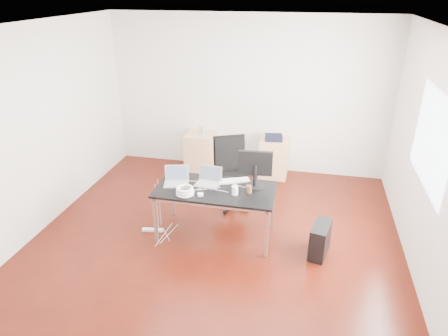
% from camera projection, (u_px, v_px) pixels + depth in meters
% --- Properties ---
extents(room_shell, '(5.00, 5.00, 5.00)m').
position_uv_depth(room_shell, '(217.00, 146.00, 4.92)').
color(room_shell, '#380D06').
rests_on(room_shell, ground).
extents(desk, '(1.60, 0.80, 0.73)m').
position_uv_depth(desk, '(216.00, 192.00, 5.36)').
color(desk, black).
rests_on(desk, ground).
extents(office_chair, '(0.63, 0.65, 1.08)m').
position_uv_depth(office_chair, '(231.00, 169.00, 6.19)').
color(office_chair, black).
rests_on(office_chair, ground).
extents(filing_cabinet_left, '(0.50, 0.50, 0.70)m').
position_uv_depth(filing_cabinet_left, '(200.00, 151.00, 7.51)').
color(filing_cabinet_left, tan).
rests_on(filing_cabinet_left, ground).
extents(filing_cabinet_right, '(0.50, 0.50, 0.70)m').
position_uv_depth(filing_cabinet_right, '(274.00, 158.00, 7.24)').
color(filing_cabinet_right, tan).
rests_on(filing_cabinet_right, ground).
extents(pc_tower, '(0.29, 0.48, 0.44)m').
position_uv_depth(pc_tower, '(320.00, 240.00, 5.15)').
color(pc_tower, black).
rests_on(pc_tower, ground).
extents(wastebasket, '(0.32, 0.32, 0.28)m').
position_uv_depth(wastebasket, '(244.00, 165.00, 7.45)').
color(wastebasket, black).
rests_on(wastebasket, ground).
extents(power_strip, '(0.31, 0.10, 0.04)m').
position_uv_depth(power_strip, '(153.00, 230.00, 5.71)').
color(power_strip, white).
rests_on(power_strip, ground).
extents(laptop_left, '(0.38, 0.33, 0.23)m').
position_uv_depth(laptop_left, '(176.00, 180.00, 5.46)').
color(laptop_left, silver).
rests_on(laptop_left, desk).
extents(laptop_right, '(0.35, 0.29, 0.23)m').
position_uv_depth(laptop_right, '(209.00, 180.00, 5.44)').
color(laptop_right, silver).
rests_on(laptop_right, desk).
extents(monitor, '(0.45, 0.26, 0.51)m').
position_uv_depth(monitor, '(255.00, 167.00, 5.28)').
color(monitor, black).
rests_on(monitor, desk).
extents(keyboard, '(0.46, 0.29, 0.02)m').
position_uv_depth(keyboard, '(234.00, 181.00, 5.52)').
color(keyboard, white).
rests_on(keyboard, desk).
extents(cup_white, '(0.09, 0.09, 0.12)m').
position_uv_depth(cup_white, '(235.00, 190.00, 5.17)').
color(cup_white, white).
rests_on(cup_white, desk).
extents(cup_brown, '(0.09, 0.09, 0.10)m').
position_uv_depth(cup_brown, '(249.00, 189.00, 5.22)').
color(cup_brown, brown).
rests_on(cup_brown, desk).
extents(cable_coil, '(0.24, 0.24, 0.11)m').
position_uv_depth(cable_coil, '(185.00, 191.00, 5.16)').
color(cable_coil, white).
rests_on(cable_coil, desk).
extents(power_adapter, '(0.09, 0.09, 0.03)m').
position_uv_depth(power_adapter, '(200.00, 194.00, 5.16)').
color(power_adapter, white).
rests_on(power_adapter, desk).
extents(speaker, '(0.10, 0.10, 0.18)m').
position_uv_depth(speaker, '(202.00, 131.00, 7.24)').
color(speaker, '#9E9E9E').
rests_on(speaker, filing_cabinet_left).
extents(navy_garment, '(0.33, 0.28, 0.09)m').
position_uv_depth(navy_garment, '(274.00, 138.00, 7.06)').
color(navy_garment, black).
rests_on(navy_garment, filing_cabinet_right).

